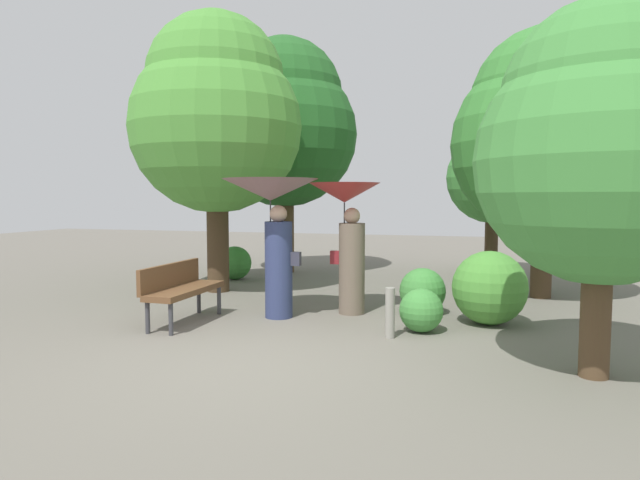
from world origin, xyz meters
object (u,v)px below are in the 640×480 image
Objects in this scene: tree_near_left at (216,113)px; tree_near_right at (602,141)px; park_bench at (180,287)px; tree_far_back at (545,130)px; tree_mid_left at (284,122)px; path_marker_post at (390,313)px; tree_mid_right at (493,169)px; person_left at (273,211)px; person_right at (347,222)px.

tree_near_left is 1.41× the size of tree_near_right.
tree_far_back is (5.03, 3.52, 2.39)m from park_bench.
path_marker_post is at bearing -57.85° from tree_mid_left.
tree_mid_left is 5.77m from tree_far_back.
tree_near_left is at bearing -169.89° from tree_far_back.
tree_near_left is 1.41× the size of tree_mid_right.
tree_near_left reaches higher than tree_mid_right.
tree_mid_left is at bearing 131.40° from tree_near_right.
tree_mid_right is at bearing 78.64° from path_marker_post.
tree_far_back is (3.92, 2.80, 1.35)m from person_left.
park_bench is 7.87m from tree_mid_right.
tree_mid_right reaches higher than park_bench.
tree_mid_right is at bearing 38.16° from tree_near_left.
person_right is at bearing -112.89° from tree_mid_right.
tree_near_right is 8.43m from tree_mid_left.
person_right is at bearing -58.42° from park_bench.
person_left is at bearing -71.83° from tree_mid_left.
tree_far_back is at bearing -57.09° from person_left.
tree_near_left is at bearing 15.27° from park_bench.
path_marker_post is at bearing -148.63° from person_right.
tree_near_right reaches higher than tree_mid_right.
tree_mid_right is at bearing 12.38° from tree_mid_left.
person_right is 3.99m from tree_far_back.
tree_mid_left is at bearing -167.62° from tree_mid_right.
tree_mid_left reaches higher than person_right.
tree_near_left reaches higher than tree_near_right.
tree_near_left is 6.32m from tree_mid_right.
person_left is at bearing -118.93° from tree_mid_right.
tree_near_right is at bearing -23.00° from path_marker_post.
tree_mid_left is at bearing 15.55° from person_left.
tree_mid_right reaches higher than person_right.
tree_mid_left reaches higher than path_marker_post.
tree_near_left is (-0.69, 2.50, 2.78)m from park_bench.
person_right is at bearing 123.99° from path_marker_post.
path_marker_post is (0.87, -1.28, -1.07)m from person_right.
tree_mid_right is (4.64, 1.02, -1.10)m from tree_mid_left.
tree_far_back is at bearing -74.22° from tree_mid_right.
person_right is 1.88m from path_marker_post.
tree_near_left is 0.94× the size of tree_mid_left.
tree_mid_left is (-0.41, 5.35, 2.97)m from park_bench.
tree_near_left reaches higher than person_left.
tree_near_right is 0.67× the size of tree_mid_left.
park_bench reaches higher than path_marker_post.
person_right is 0.55× the size of tree_mid_right.
park_bench is at bearing -74.54° from tree_near_left.
person_left is 1.14m from person_right.
person_left is at bearing -57.05° from park_bench.
person_right reaches higher than path_marker_post.
tree_near_right is 1.00× the size of tree_mid_right.
park_bench is (-2.08, -1.29, -0.88)m from person_right.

